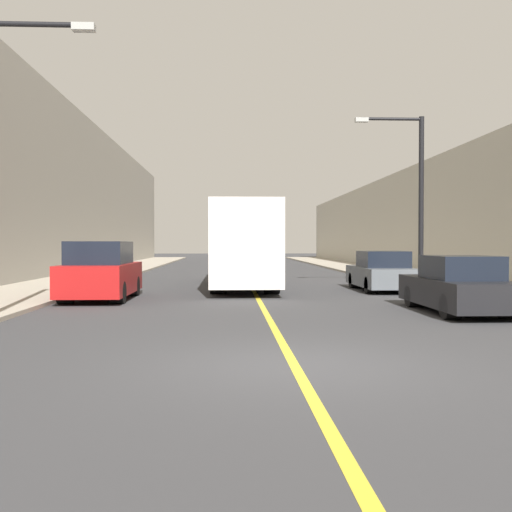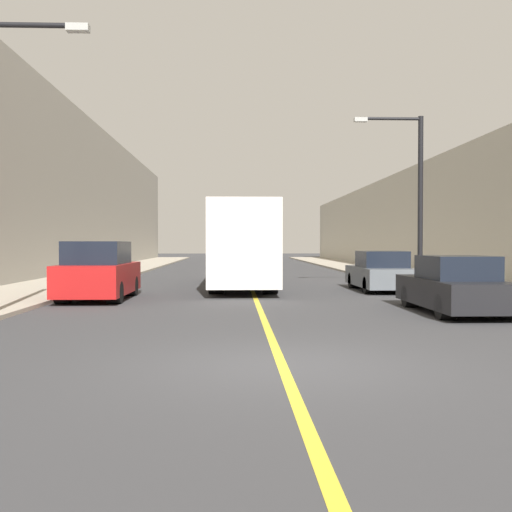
{
  "view_description": "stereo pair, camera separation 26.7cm",
  "coord_description": "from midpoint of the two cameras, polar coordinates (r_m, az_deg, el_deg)",
  "views": [
    {
      "loc": [
        -0.99,
        -8.9,
        1.82
      ],
      "look_at": [
        0.33,
        19.29,
        1.23
      ],
      "focal_mm": 42.0,
      "sensor_mm": 36.0,
      "label": 1
    },
    {
      "loc": [
        -0.72,
        -8.91,
        1.82
      ],
      "look_at": [
        0.33,
        19.29,
        1.23
      ],
      "focal_mm": 42.0,
      "sensor_mm": 36.0,
      "label": 2
    }
  ],
  "objects": [
    {
      "name": "ground_plane",
      "position": [
        9.13,
        2.79,
        -10.32
      ],
      "size": [
        200.0,
        200.0,
        0.0
      ],
      "primitive_type": "plane",
      "color": "#38383A"
    },
    {
      "name": "car_right_near",
      "position": [
        16.54,
        18.24,
        -2.82
      ],
      "size": [
        1.79,
        4.6,
        1.51
      ],
      "color": "black",
      "rests_on": "ground"
    },
    {
      "name": "building_row_right",
      "position": [
        41.04,
        15.8,
        3.17
      ],
      "size": [
        4.0,
        72.0,
        6.54
      ],
      "primitive_type": "cube",
      "color": "#B7B2A3",
      "rests_on": "ground"
    },
    {
      "name": "sidewalk_left",
      "position": [
        39.63,
        -13.36,
        -1.38
      ],
      "size": [
        3.9,
        72.0,
        0.12
      ],
      "primitive_type": "cube",
      "color": "#A89E8C",
      "rests_on": "ground"
    },
    {
      "name": "sidewalk_right",
      "position": [
        39.98,
        10.4,
        -1.35
      ],
      "size": [
        3.9,
        72.0,
        0.12
      ],
      "primitive_type": "cube",
      "color": "#A89E8C",
      "rests_on": "ground"
    },
    {
      "name": "street_lamp_right",
      "position": [
        24.2,
        14.55,
        6.25
      ],
      "size": [
        2.71,
        0.24,
        6.64
      ],
      "color": "black",
      "rests_on": "sidewalk_right"
    },
    {
      "name": "road_center_line",
      "position": [
        38.95,
        -1.43,
        -1.47
      ],
      "size": [
        0.16,
        72.0,
        0.01
      ],
      "primitive_type": "cube",
      "color": "gold",
      "rests_on": "ground"
    },
    {
      "name": "car_right_mid",
      "position": [
        23.54,
        11.56,
        -1.58
      ],
      "size": [
        1.86,
        4.55,
        1.53
      ],
      "color": "#51565B",
      "rests_on": "ground"
    },
    {
      "name": "parked_suv_left",
      "position": [
        19.99,
        -14.92,
        -1.56
      ],
      "size": [
        1.97,
        4.52,
        1.89
      ],
      "color": "maroon",
      "rests_on": "ground"
    },
    {
      "name": "building_row_left",
      "position": [
        40.63,
        -18.9,
        5.67
      ],
      "size": [
        4.0,
        72.0,
        10.07
      ],
      "primitive_type": "cube",
      "color": "gray",
      "rests_on": "ground"
    },
    {
      "name": "bus",
      "position": [
        25.11,
        -1.59,
        1.13
      ],
      "size": [
        2.49,
        11.4,
        3.34
      ],
      "color": "silver",
      "rests_on": "ground"
    }
  ]
}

